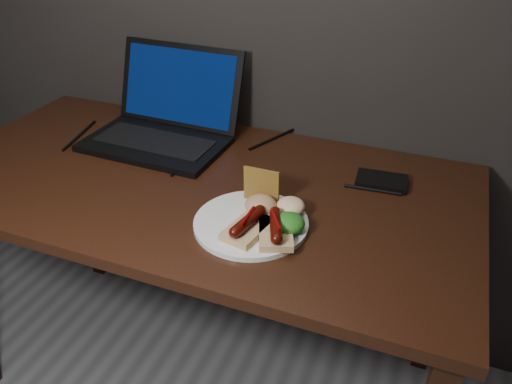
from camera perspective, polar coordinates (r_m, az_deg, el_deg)
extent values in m
cube|color=#311A0C|center=(1.29, -7.03, 0.85)|extent=(1.40, 0.70, 0.03)
cube|color=#311A0C|center=(2.03, -18.78, -0.65)|extent=(0.05, 0.05, 0.72)
cube|color=#311A0C|center=(1.64, 20.21, -9.75)|extent=(0.05, 0.05, 0.72)
cube|color=black|center=(1.46, -11.50, 5.41)|extent=(0.40, 0.25, 0.02)
cube|color=black|center=(1.45, -11.54, 5.78)|extent=(0.34, 0.14, 0.00)
cube|color=black|center=(1.53, -8.71, 11.98)|extent=(0.40, 0.10, 0.23)
cube|color=#061B42|center=(1.53, -8.71, 11.98)|extent=(0.36, 0.08, 0.20)
cube|color=black|center=(1.29, 14.16, 1.22)|extent=(0.13, 0.09, 0.02)
cylinder|color=black|center=(1.38, -10.32, 3.63)|extent=(0.13, 0.14, 0.01)
cylinder|color=black|center=(1.48, 2.28, 6.26)|extent=(0.10, 0.20, 0.01)
cylinder|color=black|center=(1.26, 13.19, 0.26)|extent=(0.14, 0.02, 0.01)
cylinder|color=black|center=(1.58, -19.52, 6.14)|extent=(0.05, 0.20, 0.01)
cylinder|color=white|center=(1.10, -0.57, -3.59)|extent=(0.26, 0.26, 0.01)
cube|color=#E0C383|center=(1.06, -0.95, -4.24)|extent=(0.09, 0.13, 0.02)
cylinder|color=#4C0905|center=(1.05, -0.96, -3.34)|extent=(0.04, 0.10, 0.02)
sphere|color=#4C0905|center=(1.02, -2.46, -4.64)|extent=(0.03, 0.02, 0.02)
sphere|color=#4C0905|center=(1.08, 0.45, -2.12)|extent=(0.03, 0.02, 0.02)
cylinder|color=#630604|center=(1.04, -0.97, -2.78)|extent=(0.01, 0.07, 0.01)
cube|color=#E0C383|center=(1.05, 2.26, -4.68)|extent=(0.11, 0.13, 0.02)
cylinder|color=#4C0905|center=(1.04, 2.29, -3.78)|extent=(0.06, 0.10, 0.02)
sphere|color=#4C0905|center=(1.00, 2.36, -5.37)|extent=(0.03, 0.02, 0.02)
sphere|color=#4C0905|center=(1.08, 2.22, -2.30)|extent=(0.03, 0.02, 0.02)
cylinder|color=#630604|center=(1.03, 2.30, -3.22)|extent=(0.04, 0.06, 0.01)
cube|color=#A8772E|center=(1.14, 0.62, 0.75)|extent=(0.09, 0.01, 0.08)
ellipsoid|color=#194F0F|center=(1.06, 3.75, -3.57)|extent=(0.07, 0.07, 0.04)
ellipsoid|color=#9F230F|center=(1.11, 0.54, -1.51)|extent=(0.07, 0.07, 0.04)
ellipsoid|color=silver|center=(1.12, 3.98, -1.61)|extent=(0.06, 0.06, 0.04)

